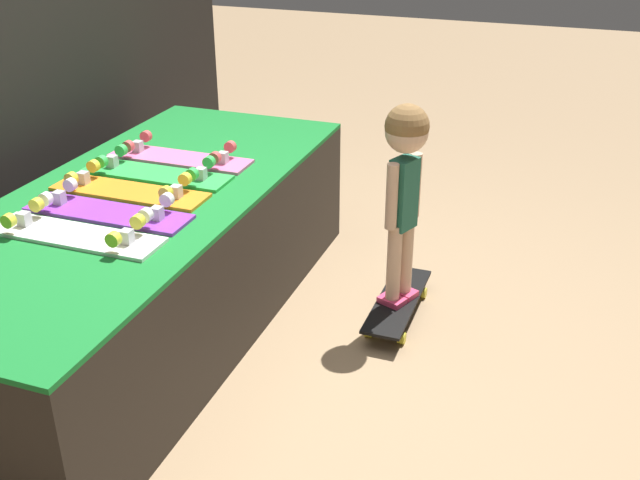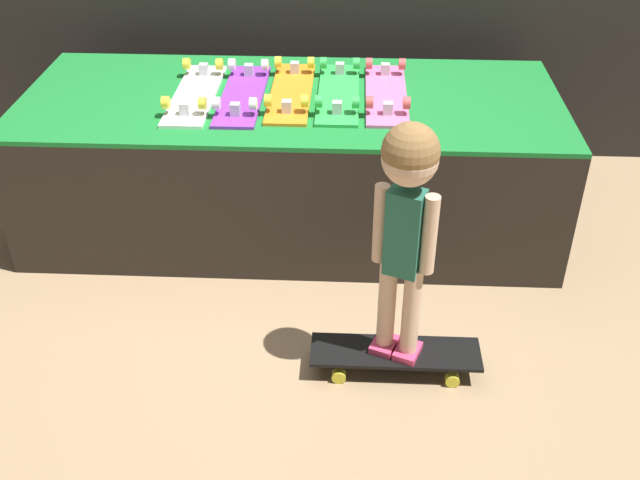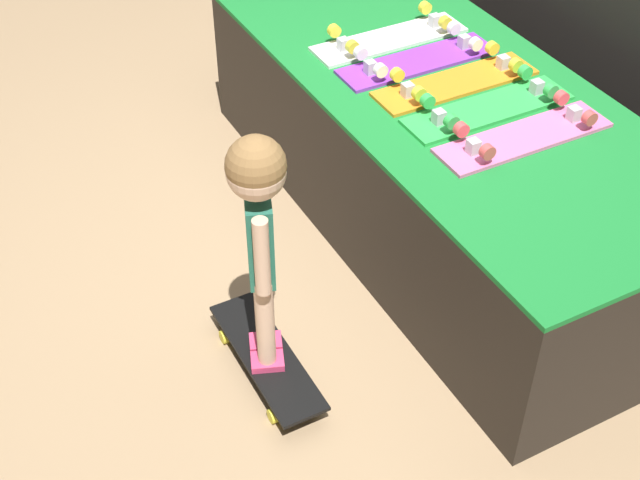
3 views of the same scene
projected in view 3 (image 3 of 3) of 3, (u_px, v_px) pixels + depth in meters
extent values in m
plane|color=#9E7F5B|center=(317.00, 258.00, 3.65)|extent=(16.00, 16.00, 0.00)
cube|color=black|center=(442.00, 157.00, 3.65)|extent=(2.39, 0.99, 0.62)
cube|color=#19752D|center=(449.00, 89.00, 3.44)|extent=(2.39, 0.99, 0.02)
cube|color=white|center=(389.00, 39.00, 3.71)|extent=(0.18, 0.67, 0.01)
cube|color=#B7B7BC|center=(435.00, 21.00, 3.76)|extent=(0.04, 0.04, 0.05)
cylinder|color=yellow|center=(445.00, 22.00, 3.70)|extent=(0.03, 0.05, 0.05)
cylinder|color=yellow|center=(425.00, 8.00, 3.80)|extent=(0.03, 0.05, 0.05)
cube|color=#B7B7BC|center=(343.00, 44.00, 3.61)|extent=(0.04, 0.04, 0.05)
cylinder|color=yellow|center=(353.00, 47.00, 3.54)|extent=(0.03, 0.05, 0.05)
cylinder|color=yellow|center=(334.00, 31.00, 3.64)|extent=(0.03, 0.05, 0.05)
cube|color=purple|center=(418.00, 61.00, 3.57)|extent=(0.18, 0.67, 0.01)
cube|color=#B7B7BC|center=(464.00, 42.00, 3.62)|extent=(0.04, 0.04, 0.05)
cylinder|color=white|center=(476.00, 44.00, 3.56)|extent=(0.03, 0.05, 0.05)
cylinder|color=white|center=(454.00, 28.00, 3.66)|extent=(0.03, 0.05, 0.05)
cube|color=#B7B7BC|center=(370.00, 67.00, 3.47)|extent=(0.04, 0.04, 0.05)
cylinder|color=white|center=(381.00, 70.00, 3.40)|extent=(0.03, 0.05, 0.05)
cylinder|color=white|center=(361.00, 53.00, 3.50)|extent=(0.03, 0.05, 0.05)
cube|color=orange|center=(456.00, 83.00, 3.44)|extent=(0.18, 0.67, 0.01)
cube|color=#B7B7BC|center=(503.00, 62.00, 3.50)|extent=(0.04, 0.04, 0.05)
cylinder|color=yellow|center=(516.00, 65.00, 3.43)|extent=(0.03, 0.05, 0.05)
cylinder|color=yellow|center=(492.00, 48.00, 3.53)|extent=(0.03, 0.05, 0.05)
cube|color=#B7B7BC|center=(408.00, 90.00, 3.34)|extent=(0.04, 0.04, 0.05)
cylinder|color=yellow|center=(419.00, 94.00, 3.27)|extent=(0.03, 0.05, 0.05)
cylinder|color=yellow|center=(397.00, 75.00, 3.37)|extent=(0.03, 0.05, 0.05)
cube|color=green|center=(488.00, 109.00, 3.30)|extent=(0.18, 0.67, 0.01)
cube|color=#B7B7BC|center=(537.00, 87.00, 3.36)|extent=(0.04, 0.04, 0.05)
cylinder|color=green|center=(551.00, 90.00, 3.29)|extent=(0.03, 0.05, 0.05)
cylinder|color=green|center=(525.00, 72.00, 3.39)|extent=(0.03, 0.05, 0.05)
cube|color=#B7B7BC|center=(439.00, 117.00, 3.20)|extent=(0.04, 0.04, 0.05)
cylinder|color=green|center=(451.00, 121.00, 3.13)|extent=(0.03, 0.05, 0.05)
cylinder|color=green|center=(428.00, 101.00, 3.23)|extent=(0.03, 0.05, 0.05)
cube|color=pink|center=(524.00, 137.00, 3.16)|extent=(0.18, 0.67, 0.01)
cube|color=#B7B7BC|center=(574.00, 114.00, 3.22)|extent=(0.04, 0.04, 0.05)
cylinder|color=#D84C4C|center=(590.00, 118.00, 3.15)|extent=(0.03, 0.05, 0.05)
cylinder|color=#D84C4C|center=(561.00, 98.00, 3.25)|extent=(0.03, 0.05, 0.05)
cube|color=#B7B7BC|center=(473.00, 147.00, 3.06)|extent=(0.04, 0.04, 0.05)
cylinder|color=#D84C4C|center=(487.00, 152.00, 2.99)|extent=(0.03, 0.05, 0.05)
cylinder|color=#D84C4C|center=(461.00, 130.00, 3.09)|extent=(0.03, 0.05, 0.05)
cube|color=black|center=(267.00, 356.00, 3.13)|extent=(0.62, 0.17, 0.01)
cube|color=#B7B7BC|center=(293.00, 402.00, 3.01)|extent=(0.04, 0.04, 0.05)
cylinder|color=yellow|center=(313.00, 399.00, 3.06)|extent=(0.05, 0.03, 0.05)
cylinder|color=yellow|center=(274.00, 415.00, 3.00)|extent=(0.05, 0.03, 0.05)
cube|color=#B7B7BC|center=(243.00, 325.00, 3.29)|extent=(0.04, 0.04, 0.05)
cylinder|color=yellow|center=(262.00, 323.00, 3.33)|extent=(0.05, 0.03, 0.05)
cylinder|color=yellow|center=(225.00, 336.00, 3.28)|extent=(0.05, 0.03, 0.05)
cube|color=#E03D6B|center=(267.00, 361.00, 3.08)|extent=(0.12, 0.14, 0.03)
cylinder|color=#DBB293|center=(265.00, 322.00, 2.96)|extent=(0.06, 0.06, 0.36)
cube|color=#E03D6B|center=(266.00, 342.00, 3.15)|extent=(0.12, 0.14, 0.03)
cylinder|color=#DBB293|center=(263.00, 303.00, 3.02)|extent=(0.06, 0.06, 0.36)
cube|color=#236651|center=(260.00, 243.00, 2.79)|extent=(0.14, 0.12, 0.32)
cylinder|color=#DBB293|center=(262.00, 257.00, 2.71)|extent=(0.05, 0.05, 0.29)
cylinder|color=#DBB293|center=(258.00, 222.00, 2.84)|extent=(0.05, 0.05, 0.29)
sphere|color=#DBB293|center=(256.00, 172.00, 2.61)|extent=(0.18, 0.18, 0.18)
sphere|color=olive|center=(256.00, 165.00, 2.59)|extent=(0.18, 0.18, 0.18)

